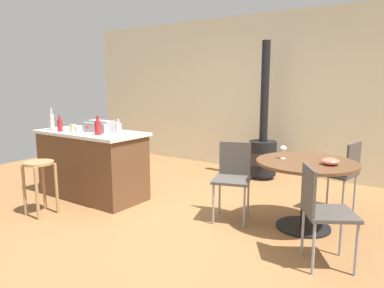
% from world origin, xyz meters
% --- Properties ---
extents(ground_plane, '(8.80, 8.80, 0.00)m').
position_xyz_m(ground_plane, '(0.00, 0.00, 0.00)').
color(ground_plane, olive).
extents(back_wall, '(8.00, 0.10, 2.70)m').
position_xyz_m(back_wall, '(0.00, 2.81, 1.35)').
color(back_wall, beige).
rests_on(back_wall, ground_plane).
extents(kitchen_island, '(1.55, 0.73, 0.90)m').
position_xyz_m(kitchen_island, '(-1.39, 0.09, 0.45)').
color(kitchen_island, brown).
rests_on(kitchen_island, ground_plane).
extents(wooden_stool, '(0.34, 0.34, 0.64)m').
position_xyz_m(wooden_stool, '(-1.36, -0.71, 0.47)').
color(wooden_stool, '#A37A4C').
rests_on(wooden_stool, ground_plane).
extents(dining_table, '(1.04, 1.04, 0.74)m').
position_xyz_m(dining_table, '(1.34, 0.64, 0.57)').
color(dining_table, black).
rests_on(dining_table, ground_plane).
extents(folding_chair_near, '(0.47, 0.47, 0.87)m').
position_xyz_m(folding_chair_near, '(1.55, 1.37, 0.51)').
color(folding_chair_near, '#47423D').
rests_on(folding_chair_near, ground_plane).
extents(folding_chair_far, '(0.51, 0.51, 0.87)m').
position_xyz_m(folding_chair_far, '(0.57, 0.46, 0.52)').
color(folding_chair_far, '#47423D').
rests_on(folding_chair_far, ground_plane).
extents(folding_chair_left, '(0.55, 0.55, 0.86)m').
position_xyz_m(folding_chair_left, '(1.69, -0.07, 0.51)').
color(folding_chair_left, '#47423D').
rests_on(folding_chair_left, ground_plane).
extents(wood_stove, '(0.44, 0.45, 2.19)m').
position_xyz_m(wood_stove, '(0.14, 2.29, 0.52)').
color(wood_stove, black).
rests_on(wood_stove, ground_plane).
extents(toolbox, '(0.42, 0.29, 0.15)m').
position_xyz_m(toolbox, '(-1.27, 0.16, 0.97)').
color(toolbox, gray).
rests_on(toolbox, kitchen_island).
extents(bottle_0, '(0.08, 0.08, 0.18)m').
position_xyz_m(bottle_0, '(-0.95, 0.17, 0.97)').
color(bottle_0, '#B7B2AD').
rests_on(bottle_0, kitchen_island).
extents(bottle_1, '(0.08, 0.08, 0.24)m').
position_xyz_m(bottle_1, '(-1.06, -0.06, 1.00)').
color(bottle_1, maroon).
rests_on(bottle_1, kitchen_island).
extents(bottle_2, '(0.07, 0.07, 0.22)m').
position_xyz_m(bottle_2, '(-1.73, -0.14, 0.99)').
color(bottle_2, maroon).
rests_on(bottle_2, kitchen_island).
extents(bottle_3, '(0.06, 0.06, 0.31)m').
position_xyz_m(bottle_3, '(-1.92, -0.13, 1.02)').
color(bottle_3, '#B7B2AD').
rests_on(bottle_3, kitchen_island).
extents(cup_0, '(0.12, 0.09, 0.09)m').
position_xyz_m(cup_0, '(-1.61, 0.29, 0.95)').
color(cup_0, '#383838').
rests_on(cup_0, kitchen_island).
extents(cup_1, '(0.12, 0.08, 0.10)m').
position_xyz_m(cup_1, '(-1.58, -0.05, 0.95)').
color(cup_1, tan).
rests_on(cup_1, kitchen_island).
extents(wine_glass, '(0.07, 0.07, 0.14)m').
position_xyz_m(wine_glass, '(1.09, 0.62, 0.84)').
color(wine_glass, silver).
rests_on(wine_glass, dining_table).
extents(serving_bowl, '(0.18, 0.18, 0.07)m').
position_xyz_m(serving_bowl, '(1.58, 0.60, 0.77)').
color(serving_bowl, '#DB6651').
rests_on(serving_bowl, dining_table).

